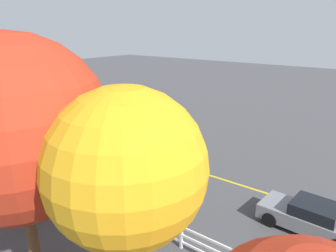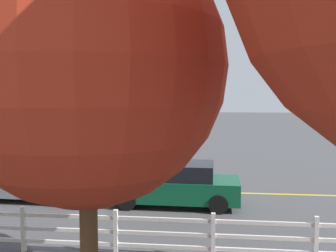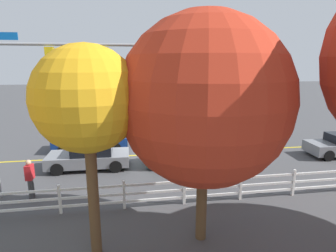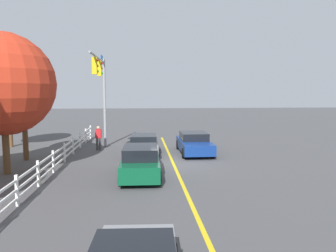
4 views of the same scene
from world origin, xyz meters
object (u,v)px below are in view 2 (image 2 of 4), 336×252
car_3 (62,164)px  car_1 (176,185)px  car_2 (37,182)px  tree_3 (86,66)px

car_3 → car_1: bearing=-32.4°
car_2 → tree_3: tree_3 is taller
car_3 → tree_3: bearing=-65.9°
car_3 → car_2: bearing=-84.2°
car_3 → tree_3: tree_3 is taller
car_2 → tree_3: bearing=122.7°
car_1 → car_2: (5.25, -0.20, -0.08)m
car_2 → car_3: car_3 is taller
car_2 → car_3: 3.38m
car_1 → car_2: size_ratio=1.06×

